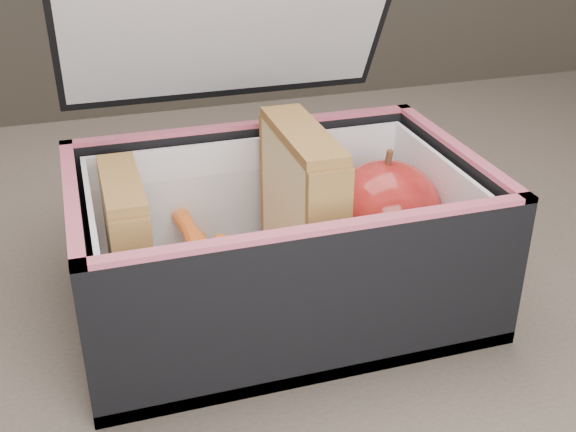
{
  "coord_description": "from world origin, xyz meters",
  "views": [
    {
      "loc": [
        -0.18,
        -0.46,
        1.05
      ],
      "look_at": [
        -0.04,
        -0.04,
        0.81
      ],
      "focal_mm": 45.0,
      "sensor_mm": 36.0,
      "label": 1
    }
  ],
  "objects": [
    {
      "name": "sandwich_right",
      "position": [
        -0.03,
        -0.04,
        0.82
      ],
      "size": [
        0.03,
        0.1,
        0.12
      ],
      "color": "beige",
      "rests_on": "plastic_tub"
    },
    {
      "name": "sandwich_left",
      "position": [
        -0.15,
        -0.04,
        0.81
      ],
      "size": [
        0.02,
        0.09,
        0.1
      ],
      "color": "beige",
      "rests_on": "plastic_tub"
    },
    {
      "name": "plastic_tub",
      "position": [
        -0.09,
        -0.04,
        0.8
      ],
      "size": [
        0.16,
        0.12,
        0.07
      ],
      "primitive_type": null,
      "color": "white",
      "rests_on": "lunch_bag"
    },
    {
      "name": "red_apple",
      "position": [
        0.03,
        -0.04,
        0.81
      ],
      "size": [
        0.09,
        0.09,
        0.09
      ],
      "rotation": [
        0.0,
        0.0,
        0.06
      ],
      "color": "maroon",
      "rests_on": "paper_napkin"
    },
    {
      "name": "kitchen_table",
      "position": [
        0.0,
        0.0,
        0.66
      ],
      "size": [
        1.2,
        0.8,
        0.75
      ],
      "color": "#66584D",
      "rests_on": "ground"
    },
    {
      "name": "lunch_bag",
      "position": [
        -0.05,
        -0.04,
        0.81
      ],
      "size": [
        0.27,
        0.27,
        0.26
      ],
      "color": "black",
      "rests_on": "kitchen_table"
    },
    {
      "name": "carrot_sticks",
      "position": [
        -0.1,
        -0.04,
        0.78
      ],
      "size": [
        0.04,
        0.15,
        0.03
      ],
      "color": "orange",
      "rests_on": "plastic_tub"
    },
    {
      "name": "paper_napkin",
      "position": [
        0.03,
        -0.04,
        0.77
      ],
      "size": [
        0.09,
        0.09,
        0.01
      ],
      "primitive_type": "cube",
      "rotation": [
        0.0,
        0.0,
        0.3
      ],
      "color": "white",
      "rests_on": "lunch_bag"
    }
  ]
}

